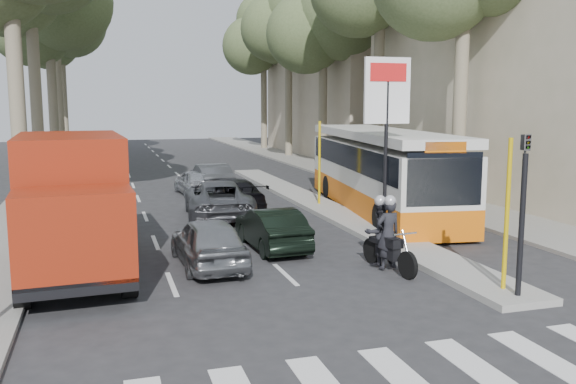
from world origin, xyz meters
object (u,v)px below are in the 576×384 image
silver_hatchback (208,242)px  red_truck (72,202)px  dark_hatchback (272,228)px  motorcycle (384,235)px  city_bus (380,168)px

silver_hatchback → red_truck: 3.51m
silver_hatchback → dark_hatchback: bearing=-149.1°
motorcycle → red_truck: bearing=158.9°
city_bus → silver_hatchback: bearing=-134.2°
city_bus → dark_hatchback: bearing=-132.5°
silver_hatchback → city_bus: size_ratio=0.31×
red_truck → city_bus: red_truck is taller
dark_hatchback → city_bus: bearing=-142.5°
silver_hatchback → red_truck: red_truck is taller
dark_hatchback → motorcycle: bearing=124.4°
red_truck → city_bus: 12.60m
red_truck → city_bus: bearing=24.9°
silver_hatchback → red_truck: (-3.31, 0.24, 1.16)m
dark_hatchback → city_bus: (5.73, 4.79, 1.08)m
silver_hatchback → dark_hatchback: 2.50m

